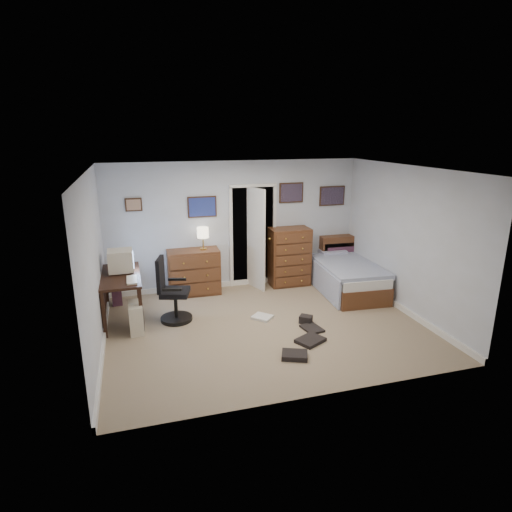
{
  "coord_description": "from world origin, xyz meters",
  "views": [
    {
      "loc": [
        -1.91,
        -6.04,
        3.03
      ],
      "look_at": [
        -0.07,
        0.3,
        1.1
      ],
      "focal_mm": 30.0,
      "sensor_mm": 36.0,
      "label": 1
    }
  ],
  "objects_px": {
    "computer_desk": "(115,286)",
    "bed": "(345,276)",
    "tall_dresser": "(289,257)",
    "low_dresser": "(194,272)",
    "office_chair": "(172,297)"
  },
  "relations": [
    {
      "from": "tall_dresser",
      "to": "bed",
      "type": "xyz_separation_m",
      "value": [
        0.93,
        -0.66,
        -0.29
      ]
    },
    {
      "from": "office_chair",
      "to": "low_dresser",
      "type": "distance_m",
      "value": 1.26
    },
    {
      "from": "office_chair",
      "to": "tall_dresser",
      "type": "relative_size",
      "value": 0.92
    },
    {
      "from": "office_chair",
      "to": "low_dresser",
      "type": "bearing_deg",
      "value": 80.46
    },
    {
      "from": "office_chair",
      "to": "low_dresser",
      "type": "relative_size",
      "value": 1.11
    },
    {
      "from": "computer_desk",
      "to": "low_dresser",
      "type": "xyz_separation_m",
      "value": [
        1.41,
        0.86,
        -0.17
      ]
    },
    {
      "from": "low_dresser",
      "to": "tall_dresser",
      "type": "distance_m",
      "value": 1.95
    },
    {
      "from": "computer_desk",
      "to": "office_chair",
      "type": "xyz_separation_m",
      "value": [
        0.87,
        -0.29,
        -0.18
      ]
    },
    {
      "from": "bed",
      "to": "tall_dresser",
      "type": "bearing_deg",
      "value": 148.65
    },
    {
      "from": "office_chair",
      "to": "tall_dresser",
      "type": "height_order",
      "value": "tall_dresser"
    },
    {
      "from": "low_dresser",
      "to": "bed",
      "type": "height_order",
      "value": "low_dresser"
    },
    {
      "from": "low_dresser",
      "to": "bed",
      "type": "distance_m",
      "value": 2.96
    },
    {
      "from": "tall_dresser",
      "to": "bed",
      "type": "bearing_deg",
      "value": -34.05
    },
    {
      "from": "computer_desk",
      "to": "bed",
      "type": "height_order",
      "value": "computer_desk"
    },
    {
      "from": "computer_desk",
      "to": "tall_dresser",
      "type": "distance_m",
      "value": 3.45
    }
  ]
}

